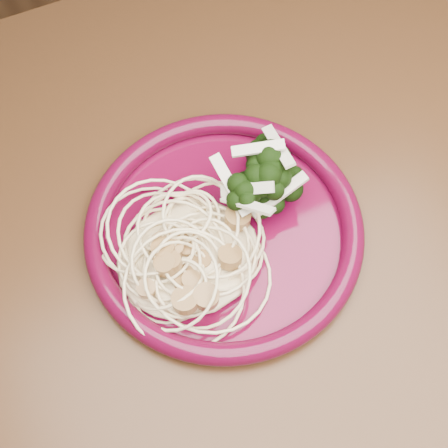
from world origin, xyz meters
The scene contains 6 objects.
dining_table centered at (0.00, 0.00, 0.65)m, with size 1.20×0.80×0.75m.
dinner_plate centered at (0.04, 0.02, 0.76)m, with size 0.34×0.34×0.02m.
spaghetti_pile centered at (0.00, 0.01, 0.77)m, with size 0.14×0.12×0.03m, color #FAE3AA.
scallop_cluster centered at (0.00, 0.01, 0.81)m, with size 0.12×0.12×0.04m, color #A57B46, non-canonical shape.
broccoli_pile centered at (0.09, 0.04, 0.78)m, with size 0.08×0.14×0.05m, color black.
onion_garnish centered at (0.09, 0.04, 0.81)m, with size 0.06×0.09×0.06m, color beige, non-canonical shape.
Camera 1 is at (-0.08, -0.23, 1.29)m, focal length 50.00 mm.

